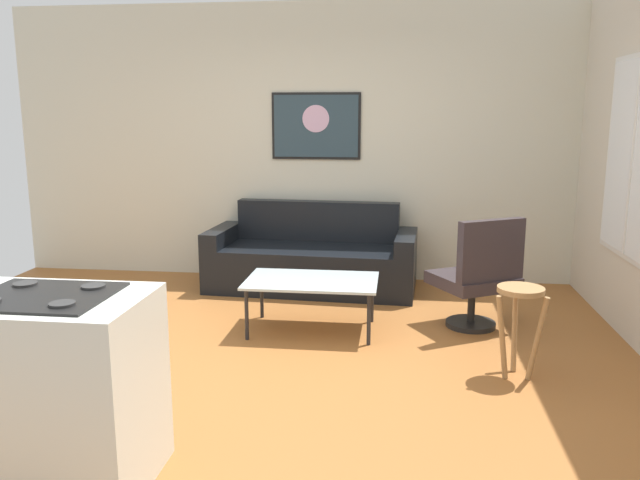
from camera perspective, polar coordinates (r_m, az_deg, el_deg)
The scene contains 9 objects.
ground at distance 4.55m, azimuth -4.31°, elevation -11.11°, with size 6.40×6.40×0.04m, color #9A5D2C.
back_wall at distance 6.60m, azimuth -0.31°, elevation 8.61°, with size 6.40×0.05×2.80m, color beige.
couch at distance 6.29m, azimuth -0.68°, elevation -1.84°, with size 2.06×0.95×0.83m.
coffee_table at distance 5.04m, azimuth -0.74°, elevation -3.90°, with size 1.04×0.65×0.42m.
armchair at distance 5.20m, azimuth 14.05°, elevation -3.08°, with size 0.77×0.76×0.92m.
bar_stool at distance 4.34m, azimuth 17.46°, elevation -5.90°, with size 0.35×0.34×0.61m.
kitchen_counter at distance 3.40m, azimuth -26.77°, elevation -11.72°, with size 1.43×0.63×0.92m.
wall_painting at distance 6.55m, azimuth -0.38°, elevation 10.18°, with size 0.91×0.03×0.67m.
window at distance 5.32m, azimuth 26.32°, elevation 6.59°, with size 0.03×1.22×1.54m.
Camera 1 is at (0.85, -4.12, 1.71)m, focal length 35.71 mm.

